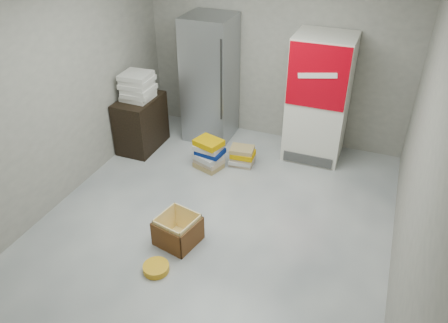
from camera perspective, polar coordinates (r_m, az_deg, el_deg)
ground at (r=5.21m, az=-1.66°, el=-8.80°), size 5.00×5.00×0.00m
room_shell at (r=4.24m, az=-2.04°, el=9.78°), size 4.04×5.04×2.82m
steel_fridge at (r=6.71m, az=-1.82°, el=10.70°), size 0.70×0.72×1.90m
coke_cooler at (r=6.30m, az=12.26°, el=8.03°), size 0.80×0.73×1.80m
wood_shelf at (r=6.71m, az=-10.77°, el=4.95°), size 0.50×0.80×0.80m
supply_box_stack at (r=6.45m, az=-11.24°, el=9.62°), size 0.44×0.43×0.39m
phonebook_stack_main at (r=6.15m, az=-2.01°, el=1.01°), size 0.45×0.41×0.45m
phonebook_stack_side at (r=6.26m, az=2.39°, el=0.68°), size 0.37×0.30×0.29m
cardboard_box at (r=4.98m, az=-6.03°, el=-9.08°), size 0.51×0.51×0.35m
bucket_lid at (r=4.76m, az=-8.86°, el=-13.58°), size 0.28×0.28×0.07m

